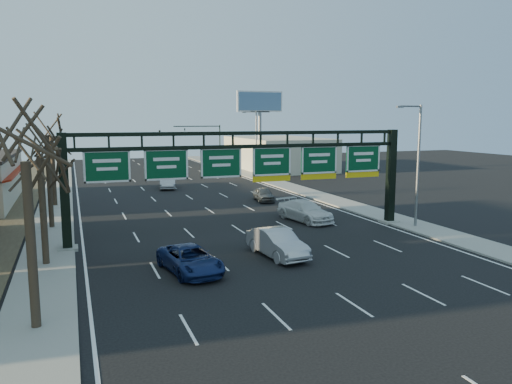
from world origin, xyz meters
name	(u,v)px	position (x,y,z in m)	size (l,w,h in m)	color
ground	(296,267)	(0.00, 0.00, 0.00)	(160.00, 160.00, 0.00)	black
sidewalk_left	(54,215)	(-12.80, 20.00, 0.06)	(3.00, 120.00, 0.12)	gray
sidewalk_right	(327,198)	(12.80, 20.00, 0.06)	(3.00, 120.00, 0.12)	gray
lane_markings	(204,207)	(0.00, 20.00, 0.01)	(21.60, 120.00, 0.01)	white
sign_gantry	(249,169)	(0.16, 8.00, 4.63)	(24.60, 1.20, 7.20)	black
building_right_distant	(278,153)	(20.00, 50.00, 2.50)	(12.00, 20.00, 5.00)	#B8B298
tree_near	(23,134)	(-12.80, -4.00, 7.48)	(3.60, 3.60, 8.86)	black
tree_gantry	(38,136)	(-12.80, 5.00, 7.11)	(3.60, 3.60, 8.48)	black
tree_mid	(46,121)	(-12.80, 15.00, 7.85)	(3.60, 3.60, 9.24)	black
tree_far	(51,125)	(-12.80, 25.00, 7.48)	(3.60, 3.60, 8.86)	black
streetlight_near	(417,159)	(12.47, 6.00, 5.08)	(2.15, 0.22, 9.00)	slate
streetlight_far	(255,140)	(12.47, 40.00, 5.08)	(2.15, 0.22, 9.00)	slate
billboard_right	(260,111)	(15.00, 44.98, 9.06)	(7.00, 0.50, 12.00)	slate
traffic_signal_mast	(183,135)	(5.69, 55.00, 5.50)	(10.16, 0.54, 7.00)	black
car_blue_suv	(190,259)	(-5.63, 1.01, 0.70)	(2.31, 5.02, 1.39)	navy
car_silver_sedan	(277,243)	(-0.16, 2.22, 0.81)	(1.72, 4.92, 1.62)	#AFAFB4
car_white_wagon	(305,211)	(5.89, 10.96, 0.80)	(2.23, 5.49, 1.59)	silver
car_grey_far	(264,194)	(6.31, 21.03, 0.66)	(1.57, 3.90, 1.33)	#464A4B
car_silver_distant	(168,181)	(-0.88, 33.31, 0.81)	(1.71, 4.90, 1.61)	#B6B5BA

